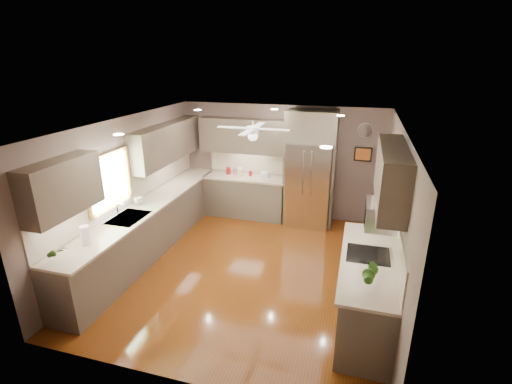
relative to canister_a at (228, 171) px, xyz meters
The scene contains 28 objects.
floor 2.73m from the canister_a, 62.86° to the right, with size 5.00×5.00×0.00m, color #55250B.
ceiling 2.93m from the canister_a, 62.86° to the right, with size 5.00×5.00×0.00m, color white.
wall_back 1.20m from the canister_a, 12.13° to the left, with size 4.50×4.50×0.00m, color #68564F.
wall_front 4.90m from the canister_a, 76.35° to the right, with size 4.50×4.50×0.00m, color #68564F.
wall_left 2.51m from the canister_a, 115.95° to the right, with size 5.00×5.00×0.00m, color #68564F.
wall_right 4.09m from the canister_a, 33.48° to the right, with size 5.00×5.00×0.00m, color #68564F.
canister_a is the anchor object (origin of this frame).
canister_b 0.16m from the canister_a, ahead, with size 0.09×0.09×0.14m, color silver.
canister_c 0.31m from the canister_a, 12.25° to the right, with size 0.11×0.11×0.19m, color beige.
canister_d 0.52m from the canister_a, ahead, with size 0.08×0.08×0.11m, color maroon.
soap_bottle 2.38m from the canister_a, 112.44° to the right, with size 0.09×0.09×0.20m, color white.
potted_plant_left 4.29m from the canister_a, 100.86° to the right, with size 0.16×0.11×0.30m, color #264E16.
potted_plant_right 4.81m from the canister_a, 50.24° to the right, with size 0.19×0.15×0.34m, color #264E16.
bowl 0.87m from the canister_a, ahead, with size 0.23×0.23×0.06m, color beige.
left_run 2.31m from the canister_a, 110.84° to the right, with size 0.65×4.70×1.45m.
back_run 0.69m from the canister_a, ahead, with size 1.85×0.65×1.45m.
uppers 1.81m from the canister_a, 75.00° to the right, with size 4.50×4.70×0.95m.
window 3.00m from the canister_a, 111.17° to the right, with size 0.05×1.12×0.92m.
sink 2.86m from the canister_a, 105.77° to the right, with size 0.50×0.70×0.32m.
refrigerator 1.86m from the canister_a, ahead, with size 1.06×0.75×2.45m.
right_run 4.37m from the canister_a, 44.70° to the right, with size 0.70×2.20×1.45m.
microwave 4.26m from the canister_a, 41.38° to the right, with size 0.43×0.55×0.34m.
ceiling_fan 2.62m from the canister_a, 59.40° to the right, with size 1.18×1.18×0.32m.
recessed_lights 2.62m from the canister_a, 58.97° to the right, with size 2.84×3.14×0.01m.
wall_clock 3.09m from the canister_a, ahead, with size 0.30×0.03×0.30m.
framed_print 2.96m from the canister_a, ahead, with size 0.36×0.03×0.30m.
stool 3.32m from the canister_a, 22.05° to the right, with size 0.53×0.53×0.49m.
paper_towel 3.82m from the canister_a, 101.91° to the right, with size 0.13×0.13×0.32m.
Camera 1 is at (1.66, -5.35, 3.45)m, focal length 26.00 mm.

